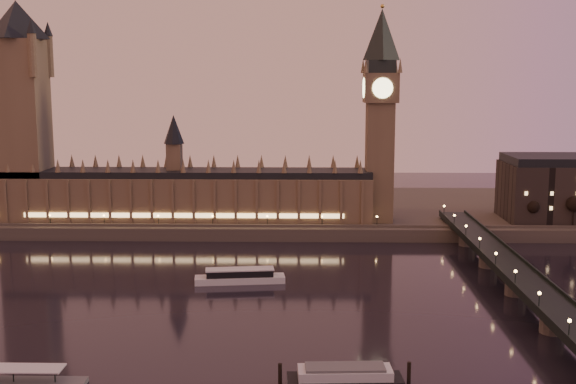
% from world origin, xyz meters
% --- Properties ---
extents(ground, '(700.00, 700.00, 0.00)m').
position_xyz_m(ground, '(0.00, 0.00, 0.00)').
color(ground, black).
rests_on(ground, ground).
extents(far_embankment, '(560.00, 130.00, 6.00)m').
position_xyz_m(far_embankment, '(30.00, 165.00, 3.00)').
color(far_embankment, '#423D35').
rests_on(far_embankment, ground).
extents(palace_of_westminster, '(180.00, 26.62, 52.00)m').
position_xyz_m(palace_of_westminster, '(-40.12, 120.99, 21.71)').
color(palace_of_westminster, brown).
rests_on(palace_of_westminster, ground).
extents(victoria_tower, '(31.68, 31.68, 118.00)m').
position_xyz_m(victoria_tower, '(-120.00, 121.00, 65.79)').
color(victoria_tower, brown).
rests_on(victoria_tower, ground).
extents(big_ben, '(17.68, 17.68, 104.00)m').
position_xyz_m(big_ben, '(53.99, 120.99, 63.95)').
color(big_ben, brown).
rests_on(big_ben, ground).
extents(westminster_bridge, '(13.20, 260.00, 15.30)m').
position_xyz_m(westminster_bridge, '(91.61, 0.00, 5.52)').
color(westminster_bridge, black).
rests_on(westminster_bridge, ground).
extents(bare_tree_0, '(6.32, 6.32, 12.84)m').
position_xyz_m(bare_tree_0, '(127.51, 109.00, 15.60)').
color(bare_tree_0, black).
rests_on(bare_tree_0, ground).
extents(bare_tree_1, '(6.32, 6.32, 12.84)m').
position_xyz_m(bare_tree_1, '(144.43, 109.00, 15.60)').
color(bare_tree_1, black).
rests_on(bare_tree_1, ground).
extents(cruise_boat_a, '(34.14, 11.24, 5.36)m').
position_xyz_m(cruise_boat_a, '(-6.58, 32.60, 2.36)').
color(cruise_boat_a, silver).
rests_on(cruise_boat_a, ground).
extents(moored_barge, '(33.03, 9.42, 6.06)m').
position_xyz_m(moored_barge, '(27.46, -59.38, 2.56)').
color(moored_barge, '#8090A3').
rests_on(moored_barge, ground).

